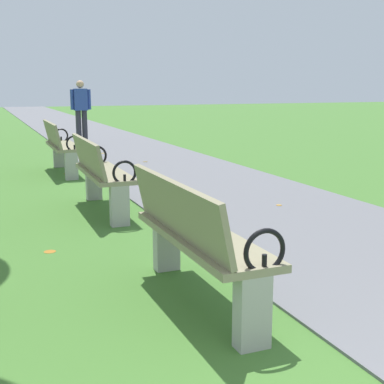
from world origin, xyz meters
name	(u,v)px	position (x,y,z in m)	size (l,w,h in m)	color
paved_walkway	(80,131)	(1.39, 18.00, 0.01)	(2.78, 44.00, 0.02)	slate
park_bench_2	(195,237)	(-0.50, 3.19, 0.49)	(0.48, 1.60, 0.90)	gray
park_bench_3	(100,172)	(-0.50, 6.21, 0.49)	(0.50, 1.61, 0.90)	gray
park_bench_4	(61,146)	(-0.50, 9.36, 0.49)	(0.49, 1.60, 0.90)	gray
pedestrian_walking	(81,108)	(0.74, 14.12, 0.93)	(0.53, 0.24, 1.62)	#2D2D38
scattered_leaves	(101,187)	(-0.17, 7.74, 0.01)	(4.55, 13.43, 0.02)	#93511E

